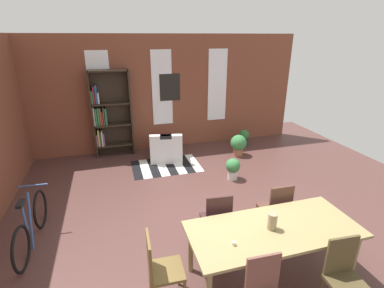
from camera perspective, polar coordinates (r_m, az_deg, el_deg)
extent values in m
plane|color=#51322F|center=(4.99, 3.35, -16.38)|extent=(10.17, 10.17, 0.00)
cube|color=brown|center=(7.97, -6.08, 10.03)|extent=(7.83, 0.12, 3.08)
cube|color=white|center=(7.75, -17.86, 10.02)|extent=(0.55, 0.02, 2.00)
cube|color=white|center=(7.87, -6.02, 11.04)|extent=(0.55, 0.02, 2.00)
cube|color=white|center=(8.30, 5.08, 11.58)|extent=(0.55, 0.02, 2.00)
cube|color=#938152|center=(3.88, 16.07, -16.11)|extent=(2.18, 0.94, 0.04)
cylinder|color=#938152|center=(4.45, 29.76, -19.13)|extent=(0.07, 0.07, 0.72)
cylinder|color=#938152|center=(4.04, -0.29, -20.31)|extent=(0.07, 0.07, 0.72)
cylinder|color=#938152|center=(4.85, 23.57, -14.39)|extent=(0.07, 0.07, 0.72)
cylinder|color=#998466|center=(3.79, 15.78, -14.67)|extent=(0.12, 0.12, 0.22)
cylinder|color=silver|center=(3.51, 8.40, -19.11)|extent=(0.04, 0.04, 0.04)
cube|color=brown|center=(3.33, 13.96, -24.08)|extent=(0.38, 0.04, 0.50)
cube|color=#523328|center=(4.80, 15.97, -12.43)|extent=(0.41, 0.41, 0.04)
cube|color=#523328|center=(4.53, 17.45, -10.97)|extent=(0.38, 0.04, 0.50)
cylinder|color=#523328|center=(5.13, 16.48, -13.23)|extent=(0.04, 0.04, 0.43)
cylinder|color=#523328|center=(4.98, 12.80, -14.03)|extent=(0.04, 0.04, 0.43)
cylinder|color=#523328|center=(4.89, 18.66, -15.40)|extent=(0.04, 0.04, 0.43)
cylinder|color=#523328|center=(4.72, 14.82, -16.36)|extent=(0.04, 0.04, 0.43)
cube|color=#4F4126|center=(3.89, 28.80, -23.59)|extent=(0.43, 0.43, 0.04)
cube|color=#4F4126|center=(3.83, 27.65, -19.19)|extent=(0.38, 0.06, 0.50)
cylinder|color=#4F4126|center=(4.24, 28.57, -23.67)|extent=(0.04, 0.04, 0.43)
cube|color=brown|center=(3.65, -5.16, -23.94)|extent=(0.42, 0.42, 0.04)
cube|color=brown|center=(3.47, -8.55, -21.37)|extent=(0.05, 0.38, 0.50)
cylinder|color=brown|center=(3.96, -2.66, -24.20)|extent=(0.04, 0.04, 0.43)
cylinder|color=brown|center=(3.93, -8.34, -24.87)|extent=(0.04, 0.04, 0.43)
cube|color=#3C2122|center=(4.41, 4.68, -14.85)|extent=(0.44, 0.44, 0.04)
cube|color=#3C2122|center=(4.12, 5.48, -13.49)|extent=(0.38, 0.07, 0.50)
cylinder|color=#3C2122|center=(4.73, 6.18, -15.64)|extent=(0.04, 0.04, 0.43)
cylinder|color=#3C2122|center=(4.65, 1.76, -16.22)|extent=(0.04, 0.04, 0.43)
cylinder|color=#3C2122|center=(4.46, 7.58, -18.30)|extent=(0.04, 0.04, 0.43)
cylinder|color=#3C2122|center=(4.38, 2.84, -19.00)|extent=(0.04, 0.04, 0.43)
cube|color=#2D2319|center=(7.70, -19.26, 5.40)|extent=(0.04, 0.30, 2.24)
cube|color=#2D2319|center=(7.70, -12.15, 6.11)|extent=(0.04, 0.30, 2.24)
cube|color=#2D2319|center=(7.82, -15.73, 6.02)|extent=(1.00, 0.01, 2.24)
cube|color=#2D2319|center=(7.93, -15.12, -0.10)|extent=(0.96, 0.30, 0.04)
cube|color=#8C4C8C|center=(7.89, -18.43, 0.77)|extent=(0.03, 0.24, 0.31)
cube|color=gold|center=(7.86, -18.14, 1.24)|extent=(0.04, 0.21, 0.44)
cube|color=#33724C|center=(7.87, -17.78, 1.02)|extent=(0.03, 0.20, 0.36)
cube|color=white|center=(7.86, -17.53, 1.20)|extent=(0.03, 0.24, 0.41)
cube|color=#8C4C8C|center=(7.88, -17.23, 0.97)|extent=(0.03, 0.21, 0.33)
cube|color=#2D2319|center=(7.76, -15.51, 3.77)|extent=(0.96, 0.30, 0.04)
cube|color=white|center=(7.70, -18.99, 5.25)|extent=(0.03, 0.20, 0.47)
cube|color=#33724C|center=(7.70, -18.64, 5.17)|extent=(0.04, 0.23, 0.44)
cube|color=#33724C|center=(7.70, -18.22, 5.26)|extent=(0.05, 0.16, 0.45)
cube|color=orange|center=(7.70, -17.85, 5.26)|extent=(0.03, 0.16, 0.44)
cube|color=#B22D28|center=(7.71, -17.53, 4.95)|extent=(0.03, 0.22, 0.35)
cube|color=#4C4C51|center=(7.69, -17.26, 5.39)|extent=(0.03, 0.24, 0.46)
cube|color=#33724C|center=(7.70, -16.86, 5.34)|extent=(0.04, 0.22, 0.43)
cube|color=#2D2319|center=(7.62, -15.91, 7.80)|extent=(0.96, 0.30, 0.04)
cube|color=#33724C|center=(7.60, -19.38, 8.79)|extent=(0.04, 0.22, 0.33)
cube|color=#B22D28|center=(7.58, -19.09, 9.22)|extent=(0.03, 0.17, 0.43)
cube|color=#284C8C|center=(7.58, -18.67, 9.39)|extent=(0.05, 0.18, 0.46)
cube|color=white|center=(7.59, -18.23, 8.71)|extent=(0.03, 0.17, 0.27)
cube|color=#2D2319|center=(7.49, -16.54, 13.91)|extent=(0.96, 0.30, 0.04)
cube|color=silver|center=(7.47, -5.15, -1.42)|extent=(0.94, 0.94, 0.40)
cube|color=silver|center=(7.03, -5.23, 0.42)|extent=(0.82, 0.31, 0.35)
cube|color=silver|center=(7.37, -2.57, 0.64)|extent=(0.26, 0.73, 0.15)
cube|color=silver|center=(7.38, -7.86, 0.47)|extent=(0.26, 0.73, 0.15)
cube|color=black|center=(6.99, -5.26, 1.46)|extent=(0.31, 0.22, 0.08)
torus|color=black|center=(4.74, -31.00, -17.55)|extent=(0.08, 0.65, 0.64)
torus|color=black|center=(5.51, -28.10, -11.40)|extent=(0.08, 0.65, 0.64)
cylinder|color=#335999|center=(5.07, -29.63, -13.31)|extent=(0.05, 0.31, 0.85)
cylinder|color=#335999|center=(4.83, -30.56, -12.65)|extent=(0.04, 0.04, 0.45)
cube|color=black|center=(4.72, -31.10, -10.19)|extent=(0.09, 0.20, 0.05)
cylinder|color=#335999|center=(5.20, -29.29, -7.25)|extent=(0.44, 0.05, 0.02)
cylinder|color=#333338|center=(8.49, 10.28, 0.39)|extent=(0.26, 0.26, 0.20)
sphere|color=#2D6B33|center=(8.42, 10.38, 1.81)|extent=(0.31, 0.31, 0.31)
cylinder|color=silver|center=(6.49, 8.10, -6.12)|extent=(0.22, 0.22, 0.20)
sphere|color=#387F42|center=(6.39, 8.20, -4.30)|extent=(0.32, 0.32, 0.32)
cylinder|color=#9E6042|center=(7.78, 9.19, -1.56)|extent=(0.26, 0.26, 0.18)
sphere|color=#387F42|center=(7.68, 9.30, 0.24)|extent=(0.43, 0.43, 0.43)
cube|color=black|center=(7.01, -11.02, -5.04)|extent=(0.21, 1.09, 0.01)
cube|color=white|center=(7.03, -9.35, -4.86)|extent=(0.21, 1.09, 0.01)
cube|color=black|center=(7.05, -7.69, -4.68)|extent=(0.21, 1.09, 0.01)
cube|color=white|center=(7.08, -6.04, -4.49)|extent=(0.21, 1.09, 0.01)
cube|color=black|center=(7.11, -4.41, -4.31)|extent=(0.21, 1.09, 0.01)
cube|color=white|center=(7.15, -2.79, -4.12)|extent=(0.21, 1.09, 0.01)
cube|color=black|center=(7.19, -1.19, -3.93)|extent=(0.21, 1.09, 0.01)
cube|color=white|center=(7.25, 0.38, -3.74)|extent=(0.21, 1.09, 0.01)
cube|color=black|center=(7.90, -4.47, 11.25)|extent=(0.56, 0.03, 0.72)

